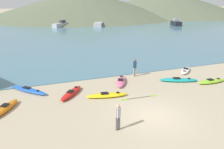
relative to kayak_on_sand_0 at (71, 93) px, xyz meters
name	(u,v)px	position (x,y,z in m)	size (l,w,h in m)	color
ground_plane	(154,116)	(4.15, -4.86, -0.17)	(400.00, 400.00, 0.00)	tan
bay_water	(60,30)	(4.15, 37.77, -0.14)	(160.00, 70.00, 0.06)	teal
far_hill_midleft	(81,3)	(18.57, 77.97, 5.39)	(76.08, 76.08, 11.13)	#5B664C
far_hill_midright	(165,2)	(59.44, 79.01, 5.67)	(72.85, 72.85, 11.68)	#5B664C
kayak_on_sand_0	(71,93)	(0.00, 0.00, 0.00)	(2.29, 2.65, 0.39)	red
kayak_on_sand_1	(178,80)	(9.25, -0.33, -0.03)	(3.32, 1.89, 0.33)	teal
kayak_on_sand_2	(4,109)	(-4.46, -1.04, 0.01)	(2.01, 2.80, 0.40)	orange
kayak_on_sand_3	(121,81)	(4.40, 1.02, 0.00)	(1.94, 2.84, 0.38)	#E5668C
kayak_on_sand_4	(186,70)	(11.58, 1.68, -0.03)	(2.42, 2.29, 0.34)	white
kayak_on_sand_5	(211,81)	(11.64, -1.62, -0.02)	(2.68, 0.72, 0.35)	#8CCC2D
kayak_on_sand_6	(107,95)	(2.36, -1.23, -0.02)	(3.07, 1.23, 0.34)	yellow
kayak_on_sand_7	(29,90)	(-2.96, 1.73, -0.02)	(2.83, 3.03, 0.35)	blue
person_near_foreground	(118,115)	(1.55, -5.47, 0.71)	(0.31, 0.25, 1.55)	#4C4C4C
person_near_waterline	(135,67)	(6.25, 2.17, 0.78)	(0.34, 0.23, 1.66)	gray
moored_boat_1	(176,23)	(35.69, 36.71, 0.56)	(2.99, 4.86, 1.93)	black
moored_boat_2	(99,24)	(14.99, 42.15, 0.40)	(3.93, 5.55, 1.02)	#B2B2B7
moored_boat_4	(61,25)	(5.45, 44.30, 0.47)	(5.04, 5.01, 1.66)	#B2B2B7
loose_paddle	(139,98)	(4.50, -2.18, -0.16)	(2.79, 0.34, 0.03)	black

